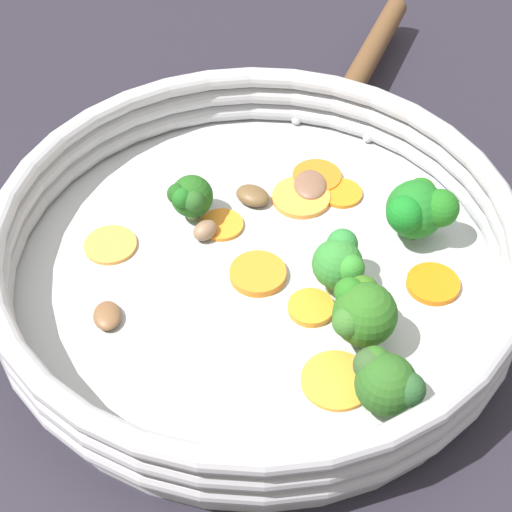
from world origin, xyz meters
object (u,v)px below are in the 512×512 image
object	(u,v)px
broccoli_floret_2	(362,311)
broccoli_floret_3	(418,208)
mushroom_piece_1	(107,316)
mushroom_piece_2	(205,230)
carrot_slice_5	(221,225)
carrot_slice_7	(433,284)
carrot_slice_3	(317,177)
carrot_slice_2	(252,275)
skillet	(256,278)
broccoli_floret_4	(190,197)
mushroom_piece_3	(310,185)
carrot_slice_4	(110,245)
carrot_slice_8	(341,193)
mushroom_piece_0	(253,196)
carrot_slice_1	(336,380)
broccoli_floret_0	(340,262)
carrot_slice_0	(301,197)
carrot_slice_6	(311,308)
broccoli_floret_1	(386,381)

from	to	relation	value
broccoli_floret_2	broccoli_floret_3	xyz separation A→B (m)	(-0.07, -0.09, -0.00)
mushroom_piece_1	mushroom_piece_2	world-z (taller)	mushroom_piece_2
carrot_slice_5	carrot_slice_7	distance (m)	0.16
carrot_slice_3	carrot_slice_5	distance (m)	0.09
carrot_slice_5	carrot_slice_2	bearing A→B (deg)	101.12
skillet	carrot_slice_5	bearing A→B (deg)	-72.50
mushroom_piece_1	carrot_slice_3	bearing A→B (deg)	-148.76
broccoli_floret_4	mushroom_piece_3	distance (m)	0.10
carrot_slice_4	mushroom_piece_1	size ratio (longest dim) A/B	1.53
mushroom_piece_2	mushroom_piece_3	size ratio (longest dim) A/B	0.58
carrot_slice_2	carrot_slice_7	bearing A→B (deg)	163.68
skillet	mushroom_piece_3	distance (m)	0.10
carrot_slice_8	mushroom_piece_0	distance (m)	0.07
broccoli_floret_4	mushroom_piece_0	distance (m)	0.05
broccoli_floret_4	carrot_slice_4	bearing A→B (deg)	14.07
carrot_slice_3	broccoli_floret_2	xyz separation A→B (m)	(0.02, 0.16, 0.03)
carrot_slice_2	skillet	bearing A→B (deg)	-127.10
broccoli_floret_2	broccoli_floret_4	xyz separation A→B (m)	(0.09, -0.14, -0.01)
carrot_slice_5	mushroom_piece_1	xyz separation A→B (m)	(0.09, 0.07, 0.00)
carrot_slice_1	broccoli_floret_4	xyz separation A→B (m)	(0.07, -0.17, 0.02)
carrot_slice_8	broccoli_floret_4	distance (m)	0.12
mushroom_piece_1	carrot_slice_4	bearing A→B (deg)	-97.53
carrot_slice_2	broccoli_floret_4	size ratio (longest dim) A/B	1.09
broccoli_floret_2	mushroom_piece_2	bearing A→B (deg)	-55.57
carrot_slice_5	mushroom_piece_1	world-z (taller)	mushroom_piece_1
broccoli_floret_0	mushroom_piece_0	size ratio (longest dim) A/B	1.61
carrot_slice_0	carrot_slice_7	world-z (taller)	same
skillet	carrot_slice_4	distance (m)	0.11
carrot_slice_5	carrot_slice_8	world-z (taller)	same
mushroom_piece_1	mushroom_piece_3	size ratio (longest dim) A/B	0.74
carrot_slice_0	mushroom_piece_0	distance (m)	0.04
carrot_slice_0	carrot_slice_7	bearing A→B (deg)	122.39
carrot_slice_7	broccoli_floret_0	xyz separation A→B (m)	(0.07, -0.01, 0.02)
broccoli_floret_0	broccoli_floret_2	bearing A→B (deg)	90.19
broccoli_floret_0	carrot_slice_0	bearing A→B (deg)	-89.10
carrot_slice_5	carrot_slice_6	world-z (taller)	carrot_slice_6
carrot_slice_7	carrot_slice_0	bearing A→B (deg)	-57.61
skillet	carrot_slice_8	size ratio (longest dim) A/B	10.97
mushroom_piece_1	mushroom_piece_3	world-z (taller)	same
carrot_slice_2	carrot_slice_3	distance (m)	0.12
broccoli_floret_0	broccoli_floret_1	bearing A→B (deg)	89.98
carrot_slice_0	carrot_slice_2	world-z (taller)	carrot_slice_2
carrot_slice_1	carrot_slice_6	distance (m)	0.06
broccoli_floret_4	carrot_slice_3	bearing A→B (deg)	-167.82
carrot_slice_5	mushroom_piece_0	distance (m)	0.04
carrot_slice_0	broccoli_floret_3	bearing A→B (deg)	141.68
carrot_slice_1	mushroom_piece_1	bearing A→B (deg)	-31.21
carrot_slice_7	broccoli_floret_2	distance (m)	0.08
mushroom_piece_0	carrot_slice_5	bearing A→B (deg)	37.21
carrot_slice_2	carrot_slice_6	bearing A→B (deg)	130.99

